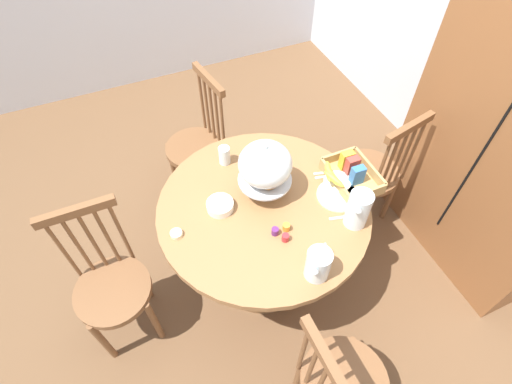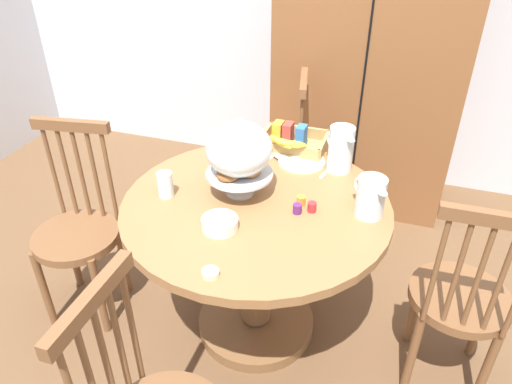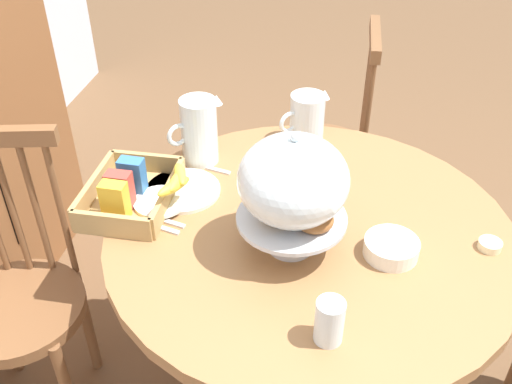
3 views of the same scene
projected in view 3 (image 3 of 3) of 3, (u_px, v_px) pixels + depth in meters
The scene contains 18 objects.
dining_table at pixel (306, 288), 1.72m from camera, with size 1.11×1.11×0.74m.
windsor_chair_by_cabinet at pixel (328, 151), 2.43m from camera, with size 0.40×0.40×0.97m.
windsor_chair_facing_door at pixel (19, 303), 1.74m from camera, with size 0.41×0.41×0.97m.
pastry_stand_with_dome at pixel (293, 185), 1.40m from camera, with size 0.28×0.28×0.34m.
orange_juice_pitcher at pixel (199, 134), 1.79m from camera, with size 0.15×0.16×0.21m.
milk_pitcher at pixel (307, 121), 1.90m from camera, with size 0.15×0.16×0.17m.
cereal_basket at pixel (134, 192), 1.63m from camera, with size 0.32×0.30×0.12m.
china_plate_large at pixel (183, 190), 1.71m from camera, with size 0.22×0.22×0.01m, color white.
china_plate_small at pixel (160, 202), 1.64m from camera, with size 0.15×0.15×0.01m, color white.
cereal_bowl at pixel (391, 248), 1.48m from camera, with size 0.14×0.14×0.04m, color white.
drinking_glass at pixel (329, 321), 1.24m from camera, with size 0.06×0.06×0.11m, color silver.
butter_dish at pixel (490, 245), 1.50m from camera, with size 0.06×0.06×0.02m, color beige.
jam_jar_strawberry at pixel (315, 173), 1.75m from camera, with size 0.04×0.04×0.04m, color #B7282D.
jam_jar_apricot at pixel (303, 182), 1.72m from camera, with size 0.04×0.04×0.04m, color orange.
jam_jar_grape at pixel (323, 184), 1.71m from camera, with size 0.04×0.04×0.04m, color #5B2366.
table_knife at pixel (158, 219), 1.60m from camera, with size 0.17×0.01×0.01m, color silver.
dinner_fork at pixel (152, 225), 1.58m from camera, with size 0.17×0.01×0.01m, color silver.
soup_spoon at pixel (205, 167), 1.81m from camera, with size 0.17×0.01×0.01m, color silver.
Camera 3 is at (-1.17, 0.04, 1.75)m, focal length 40.83 mm.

